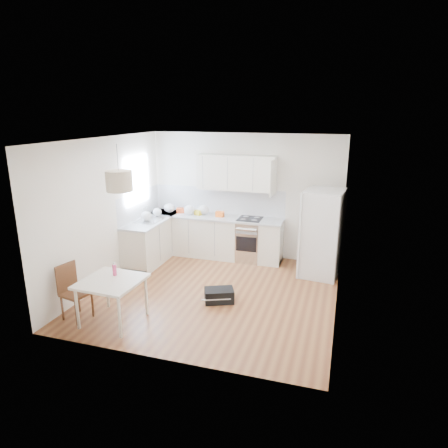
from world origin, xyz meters
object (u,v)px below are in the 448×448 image
Objects in this scene: dining_chair at (76,292)px; dining_table at (111,285)px; refrigerator at (323,233)px; gym_bag at (219,295)px.

dining_table is at bearing 21.16° from dining_chair.
refrigerator is 4.09m from dining_table.
dining_table is 0.62m from dining_chair.
refrigerator is at bearing 46.97° from dining_table.
gym_bag is at bearing 42.03° from dining_table.
refrigerator is at bearing 52.87° from dining_chair.
gym_bag is at bearing 44.57° from dining_chair.
gym_bag is (1.93, 1.20, -0.33)m from dining_chair.
refrigerator is 1.93× the size of dining_chair.
dining_table is at bearing -128.11° from refrigerator.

